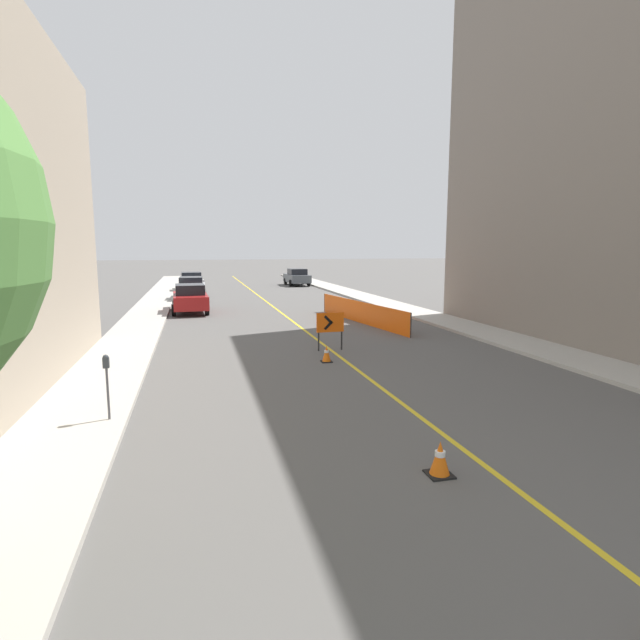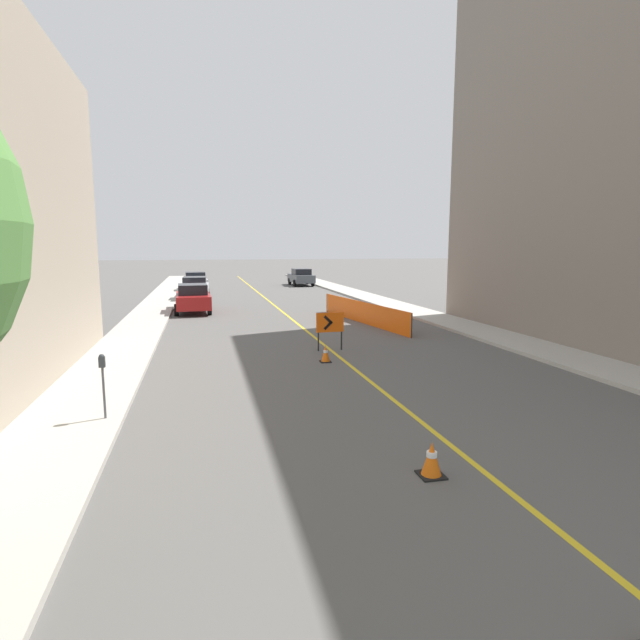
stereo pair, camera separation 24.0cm
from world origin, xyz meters
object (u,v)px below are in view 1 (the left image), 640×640
(parked_car_curb_near, at_px, (190,298))
(parked_car_curb_mid, at_px, (191,288))
(traffic_cone_third, at_px, (327,354))
(parked_car_opposite_side, at_px, (297,277))
(parking_meter_near_curb, at_px, (107,374))
(traffic_cone_second, at_px, (440,459))
(parked_car_curb_far, at_px, (191,282))
(arrow_barricade_primary, at_px, (330,324))

(parked_car_curb_near, distance_m, parked_car_curb_mid, 7.08)
(parked_car_curb_near, bearing_deg, traffic_cone_third, -74.54)
(traffic_cone_third, height_order, parked_car_opposite_side, parked_car_opposite_side)
(parked_car_curb_mid, distance_m, parked_car_opposite_side, 14.55)
(parking_meter_near_curb, bearing_deg, parked_car_curb_mid, 86.43)
(traffic_cone_second, height_order, parked_car_curb_near, parked_car_curb_near)
(parked_car_curb_near, relative_size, parked_car_curb_far, 0.99)
(traffic_cone_second, relative_size, arrow_barricade_primary, 0.42)
(parked_car_opposite_side, bearing_deg, traffic_cone_third, -101.28)
(arrow_barricade_primary, distance_m, parked_car_curb_mid, 19.43)
(parking_meter_near_curb, bearing_deg, parked_car_opposite_side, 72.61)
(traffic_cone_third, xyz_separation_m, parked_car_curb_far, (-4.26, 27.41, 0.54))
(traffic_cone_third, distance_m, parked_car_curb_mid, 20.99)
(parked_car_curb_near, bearing_deg, parking_meter_near_curb, -96.97)
(arrow_barricade_primary, height_order, parked_car_curb_near, parked_car_curb_near)
(traffic_cone_second, height_order, parked_car_curb_mid, parked_car_curb_mid)
(parked_car_curb_far, bearing_deg, parking_meter_near_curb, -95.78)
(arrow_barricade_primary, relative_size, parked_car_curb_far, 0.31)
(parked_car_curb_far, relative_size, parking_meter_near_curb, 3.24)
(traffic_cone_third, relative_size, parked_car_curb_far, 0.12)
(parked_car_curb_near, relative_size, parking_meter_near_curb, 3.22)
(parked_car_curb_near, height_order, parked_car_curb_mid, same)
(parked_car_opposite_side, bearing_deg, arrow_barricade_primary, -100.74)
(arrow_barricade_primary, bearing_deg, parked_car_curb_far, 98.67)
(parked_car_opposite_side, bearing_deg, parked_car_curb_far, -158.96)
(parked_car_curb_mid, height_order, parking_meter_near_curb, parked_car_curb_mid)
(traffic_cone_second, bearing_deg, parked_car_curb_far, 96.40)
(parked_car_curb_mid, bearing_deg, arrow_barricade_primary, -73.77)
(parked_car_curb_near, bearing_deg, parked_car_curb_far, 87.94)
(traffic_cone_second, relative_size, parked_car_curb_near, 0.13)
(parked_car_opposite_side, xyz_separation_m, parking_meter_near_curb, (-11.22, -35.82, 0.28))
(traffic_cone_second, xyz_separation_m, traffic_cone_third, (0.28, 8.13, -0.02))
(parked_car_curb_mid, relative_size, parked_car_curb_far, 0.99)
(traffic_cone_third, bearing_deg, arrow_barricade_primary, 71.13)
(parked_car_curb_near, height_order, parked_car_opposite_side, same)
(traffic_cone_second, height_order, parking_meter_near_curb, parking_meter_near_curb)
(arrow_barricade_primary, relative_size, parking_meter_near_curb, 0.99)
(traffic_cone_second, bearing_deg, arrow_barricade_primary, 84.96)
(parked_car_curb_far, relative_size, parked_car_opposite_side, 1.01)
(arrow_barricade_primary, height_order, parked_car_curb_far, parked_car_curb_far)
(arrow_barricade_primary, xyz_separation_m, parked_car_curb_mid, (-4.82, 18.82, -0.14))
(parked_car_curb_near, distance_m, parked_car_curb_far, 13.94)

